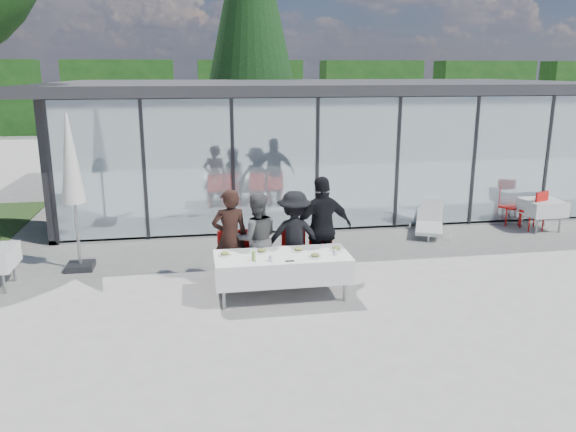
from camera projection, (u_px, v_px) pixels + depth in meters
The scene contains 26 objects.
ground at pixel (308, 302), 9.35m from camera, with size 90.00×90.00×0.00m, color gray.
pavilion at pixel (319, 125), 16.93m from camera, with size 14.80×8.80×3.44m.
treeline at pixel (187, 96), 35.19m from camera, with size 62.50×2.00×4.40m.
dining_table at pixel (282, 267), 9.43m from camera, with size 2.26×0.96×0.75m.
diner_a at pixel (230, 238), 9.90m from camera, with size 0.64×0.64×1.75m, color black.
diner_chair_a at pixel (230, 255), 10.01m from camera, with size 0.44×0.44×0.97m.
diner_b at pixel (257, 239), 9.99m from camera, with size 0.81×0.81×1.66m, color #535353.
diner_chair_b at pixel (257, 254), 10.09m from camera, with size 0.44×0.44×0.97m.
diner_c at pixel (295, 237), 10.10m from camera, with size 1.08×1.08×1.68m, color black.
diner_chair_c at pixel (294, 252), 10.20m from camera, with size 0.44×0.44×0.97m.
diner_d at pixel (323, 229), 10.16m from camera, with size 1.13×1.13×1.92m, color black.
diner_chair_d at pixel (322, 251), 10.28m from camera, with size 0.44×0.44×0.97m.
plate_a at pixel (225, 254), 9.35m from camera, with size 0.24×0.24×0.07m.
plate_b at pixel (262, 251), 9.49m from camera, with size 0.24×0.24×0.07m.
plate_c at pixel (298, 250), 9.57m from camera, with size 0.24×0.24×0.07m.
plate_d at pixel (336, 249), 9.62m from camera, with size 0.24×0.24×0.07m.
plate_extra at pixel (315, 256), 9.25m from camera, with size 0.24×0.24×0.07m.
juice_bottle at pixel (254, 256), 9.06m from camera, with size 0.06×0.06×0.16m, color #81B14A.
drinking_glasses at pixel (303, 255), 9.19m from camera, with size 1.17×0.21×0.10m.
folded_eyeglasses at pixel (290, 261), 9.05m from camera, with size 0.14×0.03×0.01m, color black.
spare_table_right at pixel (542, 207), 13.46m from camera, with size 0.86×0.86×0.74m.
spare_chair_a at pixel (507, 203), 14.03m from camera, with size 0.61×0.61×0.97m.
spare_chair_b at pixel (536, 209), 13.42m from camera, with size 0.57×0.57×0.97m.
market_umbrella at pixel (71, 169), 10.40m from camera, with size 0.50×0.50×3.00m.
lounger at pixel (429, 222), 13.27m from camera, with size 1.09×1.46×0.72m.
conifer_tree at pixel (250, 7), 20.34m from camera, with size 4.00×4.00×10.50m.
Camera 1 is at (-1.80, -8.51, 3.73)m, focal length 35.00 mm.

